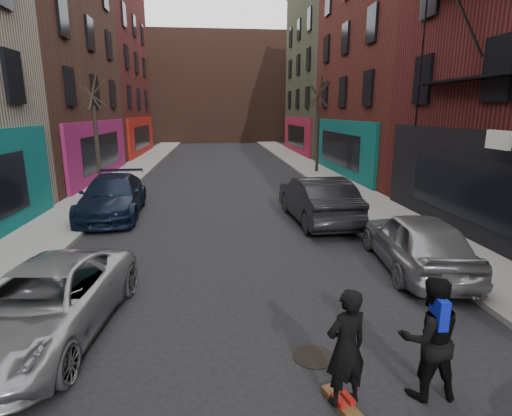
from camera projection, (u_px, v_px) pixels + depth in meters
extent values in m
cube|color=gray|center=(143.00, 163.00, 31.37)|extent=(2.50, 84.00, 0.13)
cube|color=gray|center=(299.00, 161.00, 32.59)|extent=(2.50, 84.00, 0.13)
cube|color=#47281E|center=(218.00, 89.00, 55.48)|extent=(40.00, 10.00, 14.00)
imported|color=#93969B|center=(43.00, 303.00, 7.21)|extent=(2.67, 4.96, 1.32)
imported|color=black|center=(113.00, 196.00, 15.69)|extent=(2.54, 5.53, 1.57)
imported|color=gray|center=(416.00, 241.00, 10.33)|extent=(2.30, 4.69, 1.54)
imported|color=black|center=(317.00, 199.00, 14.86)|extent=(2.09, 5.28, 1.71)
cube|color=brown|center=(343.00, 405.00, 5.57)|extent=(0.43, 0.83, 0.10)
imported|color=black|center=(346.00, 348.00, 5.36)|extent=(0.71, 0.56, 1.70)
imported|color=black|center=(429.00, 338.00, 5.65)|extent=(0.91, 0.72, 1.83)
cube|color=#0C1BB0|center=(439.00, 313.00, 5.36)|extent=(0.15, 0.30, 0.42)
cylinder|color=black|center=(313.00, 357.00, 6.74)|extent=(0.82, 0.82, 0.01)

